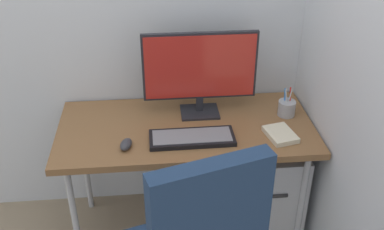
{
  "coord_description": "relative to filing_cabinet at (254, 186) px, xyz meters",
  "views": [
    {
      "loc": [
        -0.16,
        -1.98,
        1.96
      ],
      "look_at": [
        0.03,
        -0.06,
        0.81
      ],
      "focal_mm": 42.58,
      "sensor_mm": 36.0,
      "label": 1
    }
  ],
  "objects": [
    {
      "name": "notebook",
      "position": [
        0.07,
        -0.13,
        0.43
      ],
      "size": [
        0.16,
        0.19,
        0.03
      ],
      "primitive_type": "cube",
      "rotation": [
        0.0,
        0.0,
        0.22
      ],
      "color": "beige",
      "rests_on": "desk"
    },
    {
      "name": "wall_side_right",
      "position": [
        0.3,
        -0.19,
        1.11
      ],
      "size": [
        0.04,
        2.04,
        2.8
      ],
      "primitive_type": "cube",
      "color": "silver",
      "rests_on": "ground_plane"
    },
    {
      "name": "mouse",
      "position": [
        -0.69,
        -0.16,
        0.44
      ],
      "size": [
        0.08,
        0.1,
        0.04
      ],
      "primitive_type": "ellipsoid",
      "rotation": [
        0.0,
        0.0,
        -0.28
      ],
      "color": "#333338",
      "rests_on": "desk"
    },
    {
      "name": "pen_holder",
      "position": [
        0.16,
        0.07,
        0.46
      ],
      "size": [
        0.09,
        0.09,
        0.16
      ],
      "color": "#9EA0A5",
      "rests_on": "desk"
    },
    {
      "name": "ground_plane",
      "position": [
        -0.38,
        0.01,
        -0.29
      ],
      "size": [
        8.0,
        8.0,
        0.0
      ],
      "primitive_type": "plane",
      "color": "gray"
    },
    {
      "name": "filing_cabinet",
      "position": [
        0.0,
        0.0,
        0.0
      ],
      "size": [
        0.48,
        0.46,
        0.58
      ],
      "color": "#B2B5BA",
      "rests_on": "ground_plane"
    },
    {
      "name": "keyboard",
      "position": [
        -0.37,
        -0.12,
        0.43
      ],
      "size": [
        0.42,
        0.17,
        0.03
      ],
      "color": "black",
      "rests_on": "desk"
    },
    {
      "name": "monitor",
      "position": [
        -0.3,
        0.14,
        0.67
      ],
      "size": [
        0.59,
        0.16,
        0.45
      ],
      "color": "black",
      "rests_on": "desk"
    },
    {
      "name": "desk",
      "position": [
        -0.38,
        0.01,
        0.37
      ],
      "size": [
        1.31,
        0.63,
        0.71
      ],
      "color": "brown",
      "rests_on": "ground_plane"
    }
  ]
}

